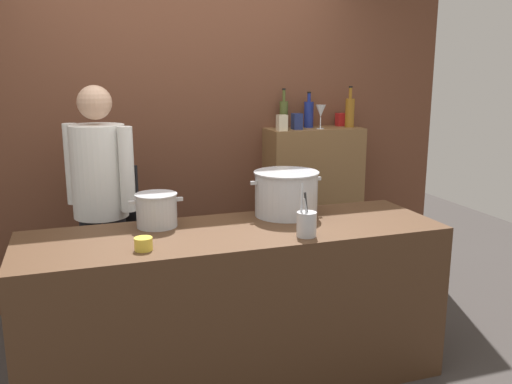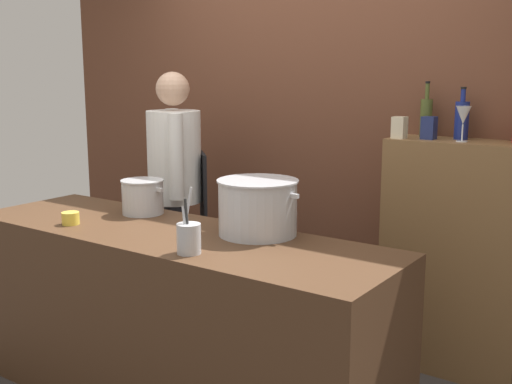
{
  "view_description": "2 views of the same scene",
  "coord_description": "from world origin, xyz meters",
  "px_view_note": "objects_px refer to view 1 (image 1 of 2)",
  "views": [
    {
      "loc": [
        -0.8,
        -2.71,
        1.75
      ],
      "look_at": [
        0.21,
        0.28,
        1.04
      ],
      "focal_mm": 38.01,
      "sensor_mm": 36.0,
      "label": 1
    },
    {
      "loc": [
        2.05,
        -2.19,
        1.67
      ],
      "look_at": [
        0.2,
        0.42,
        1.05
      ],
      "focal_mm": 44.44,
      "sensor_mm": 36.0,
      "label": 2
    }
  ],
  "objects_px": {
    "wine_bottle_amber": "(350,112)",
    "spice_tin_cream": "(282,123)",
    "stockpot_large": "(286,193)",
    "wine_bottle_cobalt": "(309,114)",
    "wine_bottle_olive": "(284,114)",
    "wine_glass_wide": "(321,112)",
    "spice_tin_navy": "(297,121)",
    "utensil_crock": "(306,223)",
    "chef": "(101,197)",
    "stockpot_small": "(157,210)",
    "spice_tin_red": "(341,120)",
    "butter_jar": "(143,244)"
  },
  "relations": [
    {
      "from": "wine_bottle_amber",
      "to": "spice_tin_cream",
      "type": "bearing_deg",
      "value": -172.47
    },
    {
      "from": "stockpot_large",
      "to": "spice_tin_cream",
      "type": "distance_m",
      "value": 1.01
    },
    {
      "from": "wine_bottle_cobalt",
      "to": "spice_tin_cream",
      "type": "height_order",
      "value": "wine_bottle_cobalt"
    },
    {
      "from": "wine_bottle_amber",
      "to": "wine_bottle_olive",
      "type": "bearing_deg",
      "value": 170.06
    },
    {
      "from": "wine_bottle_cobalt",
      "to": "wine_glass_wide",
      "type": "distance_m",
      "value": 0.13
    },
    {
      "from": "wine_bottle_olive",
      "to": "wine_glass_wide",
      "type": "relative_size",
      "value": 1.65
    },
    {
      "from": "stockpot_large",
      "to": "wine_bottle_olive",
      "type": "distance_m",
      "value": 1.21
    },
    {
      "from": "stockpot_large",
      "to": "spice_tin_cream",
      "type": "relative_size",
      "value": 3.71
    },
    {
      "from": "stockpot_large",
      "to": "wine_bottle_olive",
      "type": "xyz_separation_m",
      "value": [
        0.4,
        1.07,
        0.38
      ]
    },
    {
      "from": "wine_bottle_olive",
      "to": "spice_tin_navy",
      "type": "xyz_separation_m",
      "value": [
        0.06,
        -0.12,
        -0.05
      ]
    },
    {
      "from": "utensil_crock",
      "to": "wine_bottle_cobalt",
      "type": "bearing_deg",
      "value": 65.77
    },
    {
      "from": "chef",
      "to": "wine_bottle_olive",
      "type": "distance_m",
      "value": 1.59
    },
    {
      "from": "utensil_crock",
      "to": "spice_tin_navy",
      "type": "bearing_deg",
      "value": 69.23
    },
    {
      "from": "chef",
      "to": "wine_glass_wide",
      "type": "distance_m",
      "value": 1.79
    },
    {
      "from": "stockpot_small",
      "to": "spice_tin_red",
      "type": "relative_size",
      "value": 2.81
    },
    {
      "from": "wine_bottle_amber",
      "to": "spice_tin_red",
      "type": "xyz_separation_m",
      "value": [
        -0.02,
        0.1,
        -0.07
      ]
    },
    {
      "from": "butter_jar",
      "to": "wine_glass_wide",
      "type": "height_order",
      "value": "wine_glass_wide"
    },
    {
      "from": "wine_glass_wide",
      "to": "spice_tin_red",
      "type": "relative_size",
      "value": 1.78
    },
    {
      "from": "wine_bottle_olive",
      "to": "stockpot_small",
      "type": "bearing_deg",
      "value": -137.69
    },
    {
      "from": "butter_jar",
      "to": "wine_bottle_olive",
      "type": "xyz_separation_m",
      "value": [
        1.29,
        1.45,
        0.48
      ]
    },
    {
      "from": "stockpot_small",
      "to": "chef",
      "type": "bearing_deg",
      "value": 115.63
    },
    {
      "from": "wine_bottle_cobalt",
      "to": "wine_bottle_olive",
      "type": "relative_size",
      "value": 0.91
    },
    {
      "from": "wine_bottle_cobalt",
      "to": "wine_bottle_amber",
      "type": "height_order",
      "value": "wine_bottle_amber"
    },
    {
      "from": "spice_tin_red",
      "to": "wine_bottle_amber",
      "type": "bearing_deg",
      "value": -77.34
    },
    {
      "from": "wine_glass_wide",
      "to": "spice_tin_cream",
      "type": "relative_size",
      "value": 1.57
    },
    {
      "from": "stockpot_large",
      "to": "butter_jar",
      "type": "height_order",
      "value": "stockpot_large"
    },
    {
      "from": "utensil_crock",
      "to": "wine_bottle_olive",
      "type": "bearing_deg",
      "value": 72.92
    },
    {
      "from": "stockpot_large",
      "to": "wine_glass_wide",
      "type": "bearing_deg",
      "value": 54.84
    },
    {
      "from": "chef",
      "to": "spice_tin_navy",
      "type": "distance_m",
      "value": 1.6
    },
    {
      "from": "wine_bottle_olive",
      "to": "spice_tin_navy",
      "type": "distance_m",
      "value": 0.14
    },
    {
      "from": "utensil_crock",
      "to": "wine_bottle_amber",
      "type": "height_order",
      "value": "wine_bottle_amber"
    },
    {
      "from": "wine_bottle_amber",
      "to": "spice_tin_cream",
      "type": "distance_m",
      "value": 0.62
    },
    {
      "from": "stockpot_large",
      "to": "stockpot_small",
      "type": "height_order",
      "value": "stockpot_large"
    },
    {
      "from": "butter_jar",
      "to": "spice_tin_red",
      "type": "bearing_deg",
      "value": 39.1
    },
    {
      "from": "utensil_crock",
      "to": "wine_bottle_olive",
      "type": "height_order",
      "value": "wine_bottle_olive"
    },
    {
      "from": "spice_tin_navy",
      "to": "chef",
      "type": "bearing_deg",
      "value": -165.47
    },
    {
      "from": "wine_bottle_olive",
      "to": "wine_bottle_amber",
      "type": "distance_m",
      "value": 0.54
    },
    {
      "from": "stockpot_small",
      "to": "butter_jar",
      "type": "height_order",
      "value": "stockpot_small"
    },
    {
      "from": "utensil_crock",
      "to": "butter_jar",
      "type": "height_order",
      "value": "utensil_crock"
    },
    {
      "from": "butter_jar",
      "to": "wine_bottle_cobalt",
      "type": "bearing_deg",
      "value": 43.73
    },
    {
      "from": "wine_bottle_olive",
      "to": "wine_glass_wide",
      "type": "xyz_separation_m",
      "value": [
        0.25,
        -0.14,
        0.02
      ]
    },
    {
      "from": "stockpot_large",
      "to": "wine_glass_wide",
      "type": "distance_m",
      "value": 1.2
    },
    {
      "from": "butter_jar",
      "to": "wine_glass_wide",
      "type": "xyz_separation_m",
      "value": [
        1.54,
        1.31,
        0.5
      ]
    },
    {
      "from": "butter_jar",
      "to": "spice_tin_navy",
      "type": "height_order",
      "value": "spice_tin_navy"
    },
    {
      "from": "utensil_crock",
      "to": "spice_tin_navy",
      "type": "distance_m",
      "value": 1.53
    },
    {
      "from": "chef",
      "to": "utensil_crock",
      "type": "height_order",
      "value": "chef"
    },
    {
      "from": "stockpot_large",
      "to": "spice_tin_red",
      "type": "bearing_deg",
      "value": 49.91
    },
    {
      "from": "butter_jar",
      "to": "wine_bottle_cobalt",
      "type": "xyz_separation_m",
      "value": [
        1.5,
        1.43,
        0.48
      ]
    },
    {
      "from": "spice_tin_navy",
      "to": "spice_tin_cream",
      "type": "xyz_separation_m",
      "value": [
        -0.15,
        -0.05,
        -0.0
      ]
    },
    {
      "from": "chef",
      "to": "wine_bottle_cobalt",
      "type": "xyz_separation_m",
      "value": [
        1.64,
        0.49,
        0.44
      ]
    }
  ]
}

